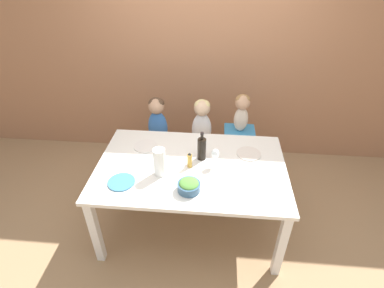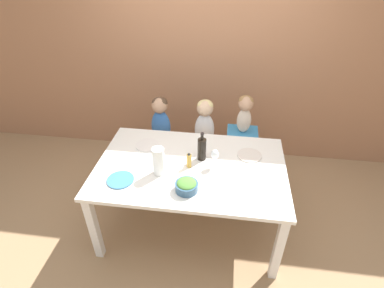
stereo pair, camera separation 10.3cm
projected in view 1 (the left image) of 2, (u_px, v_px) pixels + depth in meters
ground_plane at (191, 223)px, 3.15m from camera, size 14.00×14.00×0.00m
wall_back at (202, 53)px, 3.52m from camera, size 10.00×0.06×2.70m
dining_table at (191, 173)px, 2.76m from camera, size 1.71×1.09×0.77m
chair_far_left at (159, 148)px, 3.58m from camera, size 0.40×0.36×0.48m
chair_far_center at (201, 150)px, 3.55m from camera, size 0.40×0.36×0.48m
chair_right_highchair at (238, 142)px, 3.44m from camera, size 0.34×0.31×0.69m
person_child_left at (157, 118)px, 3.36m from camera, size 0.22×0.18×0.57m
person_child_center at (202, 120)px, 3.32m from camera, size 0.22×0.18×0.57m
person_baby_right at (242, 109)px, 3.19m from camera, size 0.16×0.17×0.43m
wine_bottle at (202, 148)px, 2.73m from camera, size 0.08×0.08×0.28m
paper_towel_roll at (160, 162)px, 2.54m from camera, size 0.10×0.10×0.26m
wine_glass_near at (215, 154)px, 2.63m from camera, size 0.07×0.07×0.18m
salad_bowl_large at (189, 186)px, 2.42m from camera, size 0.19×0.19×0.10m
dinner_plate_front_left at (121, 182)px, 2.52m from camera, size 0.23×0.23×0.01m
dinner_plate_back_left at (146, 146)px, 2.95m from camera, size 0.23×0.23×0.01m
dinner_plate_back_right at (249, 154)px, 2.85m from camera, size 0.23×0.23×0.01m
condiment_bottle_hot_sauce at (190, 160)px, 2.65m from camera, size 0.04×0.04×0.15m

